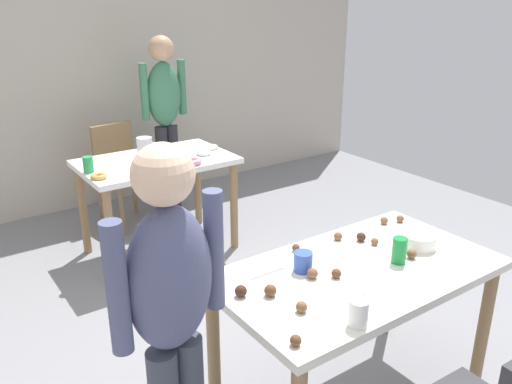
% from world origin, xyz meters
% --- Properties ---
extents(wall_back, '(6.40, 0.10, 2.60)m').
position_xyz_m(wall_back, '(0.00, 3.20, 1.30)').
color(wall_back, '#BCB2A3').
rests_on(wall_back, ground_plane).
extents(dining_table_near, '(1.29, 0.72, 0.75)m').
position_xyz_m(dining_table_near, '(0.09, -0.19, 0.65)').
color(dining_table_near, silver).
rests_on(dining_table_near, ground_plane).
extents(dining_table_far, '(1.12, 0.71, 0.75)m').
position_xyz_m(dining_table_far, '(0.05, 1.87, 0.64)').
color(dining_table_far, white).
rests_on(dining_table_far, ground_plane).
extents(chair_far_table, '(0.46, 0.46, 0.87)m').
position_xyz_m(chair_far_table, '(0.03, 2.58, 0.50)').
color(chair_far_table, olive).
rests_on(chair_far_table, ground_plane).
extents(person_girl_near, '(0.46, 0.24, 1.48)m').
position_xyz_m(person_girl_near, '(-0.84, -0.21, 0.88)').
color(person_girl_near, '#383D4C').
rests_on(person_girl_near, ground_plane).
extents(person_adult_far, '(0.45, 0.23, 1.58)m').
position_xyz_m(person_adult_far, '(0.49, 2.60, 0.96)').
color(person_adult_far, '#28282D').
rests_on(person_adult_far, ground_plane).
extents(mixing_bowl, '(0.17, 0.17, 0.07)m').
position_xyz_m(mixing_bowl, '(0.48, -0.20, 0.78)').
color(mixing_bowl, white).
rests_on(mixing_bowl, dining_table_near).
extents(soda_can, '(0.07, 0.07, 0.12)m').
position_xyz_m(soda_can, '(0.27, -0.26, 0.81)').
color(soda_can, '#198438').
rests_on(soda_can, dining_table_near).
extents(fork_near, '(0.17, 0.02, 0.01)m').
position_xyz_m(fork_near, '(-0.28, 0.01, 0.75)').
color(fork_near, silver).
rests_on(fork_near, dining_table_near).
extents(cup_near_0, '(0.07, 0.07, 0.10)m').
position_xyz_m(cup_near_0, '(-0.23, -0.50, 0.80)').
color(cup_near_0, white).
rests_on(cup_near_0, dining_table_near).
extents(cup_near_1, '(0.08, 0.08, 0.09)m').
position_xyz_m(cup_near_1, '(-0.13, -0.07, 0.80)').
color(cup_near_1, '#3351B2').
rests_on(cup_near_1, dining_table_near).
extents(cake_ball_0, '(0.05, 0.05, 0.05)m').
position_xyz_m(cake_ball_0, '(-0.35, -0.31, 0.77)').
color(cake_ball_0, brown).
rests_on(cake_ball_0, dining_table_near).
extents(cake_ball_1, '(0.05, 0.05, 0.05)m').
position_xyz_m(cake_ball_1, '(0.29, -0.00, 0.77)').
color(cake_ball_1, '#3D2319').
rests_on(cake_ball_1, dining_table_near).
extents(cake_ball_2, '(0.05, 0.05, 0.05)m').
position_xyz_m(cake_ball_2, '(-0.48, -0.09, 0.78)').
color(cake_ball_2, '#3D2319').
rests_on(cake_ball_2, dining_table_near).
extents(cake_ball_3, '(0.04, 0.04, 0.04)m').
position_xyz_m(cake_ball_3, '(0.32, -0.07, 0.77)').
color(cake_ball_3, brown).
rests_on(cake_ball_3, dining_table_near).
extents(cake_ball_4, '(0.05, 0.05, 0.05)m').
position_xyz_m(cake_ball_4, '(-0.14, -0.14, 0.77)').
color(cake_ball_4, brown).
rests_on(cake_ball_4, dining_table_near).
extents(cake_ball_5, '(0.04, 0.04, 0.04)m').
position_xyz_m(cake_ball_5, '(0.21, 0.07, 0.77)').
color(cake_ball_5, brown).
rests_on(cake_ball_5, dining_table_near).
extents(cake_ball_6, '(0.04, 0.04, 0.04)m').
position_xyz_m(cake_ball_6, '(-0.49, -0.46, 0.77)').
color(cake_ball_6, brown).
rests_on(cake_ball_6, dining_table_near).
extents(cake_ball_7, '(0.04, 0.04, 0.04)m').
position_xyz_m(cake_ball_7, '(0.55, 0.08, 0.77)').
color(cake_ball_7, brown).
rests_on(cake_ball_7, dining_table_near).
extents(cake_ball_8, '(0.05, 0.05, 0.05)m').
position_xyz_m(cake_ball_8, '(0.35, -0.26, 0.77)').
color(cake_ball_8, brown).
rests_on(cake_ball_8, dining_table_near).
extents(cake_ball_9, '(0.04, 0.04, 0.04)m').
position_xyz_m(cake_ball_9, '(-0.06, -0.20, 0.77)').
color(cake_ball_9, brown).
rests_on(cake_ball_9, dining_table_near).
extents(cake_ball_10, '(0.04, 0.04, 0.04)m').
position_xyz_m(cake_ball_10, '(0.64, 0.05, 0.77)').
color(cake_ball_10, brown).
rests_on(cake_ball_10, dining_table_near).
extents(cake_ball_11, '(0.04, 0.04, 0.04)m').
position_xyz_m(cake_ball_11, '(-0.04, 0.10, 0.77)').
color(cake_ball_11, brown).
rests_on(cake_ball_11, dining_table_near).
extents(cake_ball_12, '(0.04, 0.04, 0.04)m').
position_xyz_m(cake_ball_12, '(-0.11, -0.41, 0.77)').
color(cake_ball_12, brown).
rests_on(cake_ball_12, dining_table_near).
extents(cake_ball_13, '(0.05, 0.05, 0.05)m').
position_xyz_m(cake_ball_13, '(-0.38, -0.15, 0.78)').
color(cake_ball_13, brown).
rests_on(cake_ball_13, dining_table_near).
extents(pitcher_far, '(0.11, 0.11, 0.24)m').
position_xyz_m(pitcher_far, '(-0.12, 1.65, 0.87)').
color(pitcher_far, white).
rests_on(pitcher_far, dining_table_far).
extents(cup_far_0, '(0.08, 0.08, 0.09)m').
position_xyz_m(cup_far_0, '(0.21, 1.87, 0.80)').
color(cup_far_0, white).
rests_on(cup_far_0, dining_table_far).
extents(cup_far_1, '(0.07, 0.07, 0.11)m').
position_xyz_m(cup_far_1, '(-0.46, 1.85, 0.81)').
color(cup_far_1, green).
rests_on(cup_far_1, dining_table_far).
extents(donut_far_0, '(0.11, 0.11, 0.03)m').
position_xyz_m(donut_far_0, '(0.54, 1.87, 0.77)').
color(donut_far_0, white).
rests_on(donut_far_0, dining_table_far).
extents(donut_far_1, '(0.11, 0.11, 0.03)m').
position_xyz_m(donut_far_1, '(-0.45, 1.68, 0.77)').
color(donut_far_1, gold).
rests_on(donut_far_1, dining_table_far).
extents(donut_far_2, '(0.14, 0.14, 0.04)m').
position_xyz_m(donut_far_2, '(0.22, 1.61, 0.77)').
color(donut_far_2, pink).
rests_on(donut_far_2, dining_table_far).
extents(donut_far_3, '(0.14, 0.14, 0.04)m').
position_xyz_m(donut_far_3, '(0.17, 2.14, 0.77)').
color(donut_far_3, white).
rests_on(donut_far_3, dining_table_far).
extents(donut_far_4, '(0.13, 0.13, 0.04)m').
position_xyz_m(donut_far_4, '(0.03, 1.92, 0.77)').
color(donut_far_4, brown).
rests_on(donut_far_4, dining_table_far).
extents(donut_far_5, '(0.12, 0.12, 0.03)m').
position_xyz_m(donut_far_5, '(0.41, 1.77, 0.77)').
color(donut_far_5, white).
rests_on(donut_far_5, dining_table_far).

